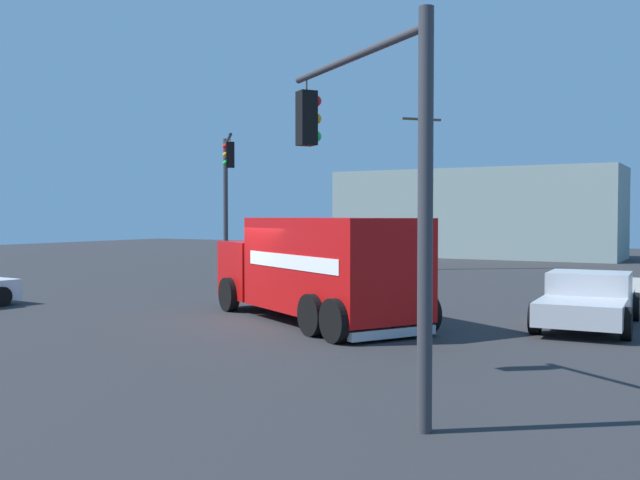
% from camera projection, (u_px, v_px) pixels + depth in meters
% --- Properties ---
extents(ground_plane, '(100.00, 100.00, 0.00)m').
position_uv_depth(ground_plane, '(271.00, 318.00, 19.80)').
color(ground_plane, '#2B2B2D').
extents(delivery_truck, '(7.87, 6.08, 2.77)m').
position_uv_depth(delivery_truck, '(317.00, 267.00, 19.01)').
color(delivery_truck, red).
rests_on(delivery_truck, ground).
extents(traffic_light_primary, '(3.47, 2.45, 5.51)m').
position_uv_depth(traffic_light_primary, '(374.00, 161.00, 10.44)').
color(traffic_light_primary, '#38383D').
rests_on(traffic_light_primary, ground).
extents(traffic_light_secondary, '(2.67, 3.14, 6.07)m').
position_uv_depth(traffic_light_secondary, '(227.00, 187.00, 28.94)').
color(traffic_light_secondary, '#38383D').
rests_on(traffic_light_secondary, ground).
extents(pickup_silver, '(2.47, 5.30, 1.38)m').
position_uv_depth(pickup_silver, '(588.00, 298.00, 18.23)').
color(pickup_silver, '#B7BABF').
rests_on(pickup_silver, ground).
extents(utility_pole, '(1.57, 1.71, 8.54)m').
position_uv_depth(utility_pole, '(421.00, 185.00, 37.29)').
color(utility_pole, brown).
rests_on(utility_pole, ground).
extents(building_backdrop, '(19.05, 6.00, 5.95)m').
position_uv_depth(building_backdrop, '(475.00, 213.00, 49.11)').
color(building_backdrop, gray).
rests_on(building_backdrop, ground).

